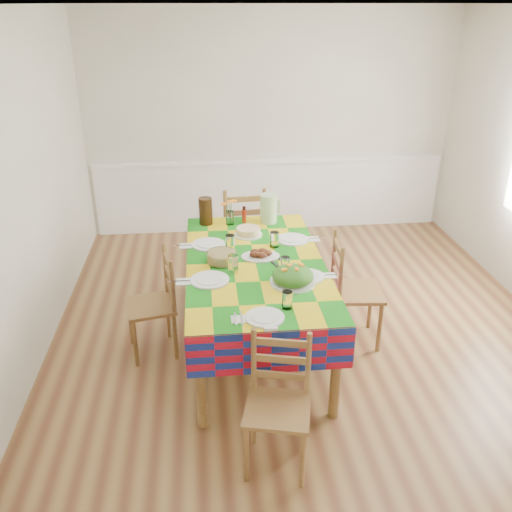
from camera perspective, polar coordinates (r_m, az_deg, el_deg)
The scene contains 22 objects.
room at distance 4.42m, azimuth 5.75°, elevation 7.07°, with size 4.58×5.08×2.78m.
wainscot at distance 7.01m, azimuth 1.52°, elevation 6.65°, with size 4.41×0.06×0.92m.
dining_table at distance 4.43m, azimuth -0.07°, elevation -1.65°, with size 1.11×2.07×0.81m.
setting_near_head at distance 3.65m, azimuth 1.71°, elevation -5.79°, with size 0.43×0.29×0.13m.
setting_left_near at distance 4.13m, azimuth -4.09°, elevation -1.89°, with size 0.54×0.32×0.14m.
setting_left_far at distance 4.65m, azimuth -4.30°, elevation 1.28°, with size 0.53×0.31×0.14m.
setting_right_near at distance 4.18m, azimuth 4.69°, elevation -1.66°, with size 0.48×0.28×0.12m.
setting_right_far at distance 4.73m, azimuth 3.27°, elevation 1.76°, with size 0.53×0.31×0.14m.
meat_platter at distance 4.45m, azimuth 0.46°, elevation 0.16°, with size 0.32×0.23×0.06m.
salad_platter at distance 4.04m, azimuth 3.90°, elevation -2.16°, with size 0.35×0.35×0.15m.
pasta_bowl at distance 4.37m, azimuth -3.60°, elevation -0.13°, with size 0.25×0.25×0.09m.
cake at distance 4.88m, azimuth -0.83°, elevation 2.57°, with size 0.26×0.26×0.07m.
serving_utensils at distance 4.30m, azimuth 2.71°, elevation -1.12°, with size 0.15×0.34×0.01m.
flower_vase at distance 5.10m, azimuth -2.79°, elevation 4.44°, with size 0.16×0.13×0.25m.
hot_sauce at distance 5.14m, azimuth -1.25°, elevation 4.38°, with size 0.04×0.04×0.16m, color #B3230E.
green_pitcher at distance 5.14m, azimuth 1.33°, elevation 5.02°, with size 0.16×0.16×0.28m, color #AFD093.
tea_pitcher at distance 5.12m, azimuth -5.33°, elevation 4.73°, with size 0.13×0.13×0.26m, color black.
name_card at distance 3.50m, azimuth 1.59°, elevation -7.68°, with size 0.09×0.03×0.02m, color white.
chair_near at distance 3.49m, azimuth 2.35°, elevation -15.37°, with size 0.48×0.46×0.90m.
chair_far at distance 5.69m, azimuth -1.36°, elevation 2.41°, with size 0.49×0.47×1.04m.
chair_left at distance 4.56m, azimuth -10.55°, elevation -5.06°, with size 0.46×0.47×0.91m.
chair_right at distance 4.69m, azimuth 10.06°, elevation -3.70°, with size 0.44×0.46×0.97m.
Camera 1 is at (-0.86, -4.11, 2.71)m, focal length 38.00 mm.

